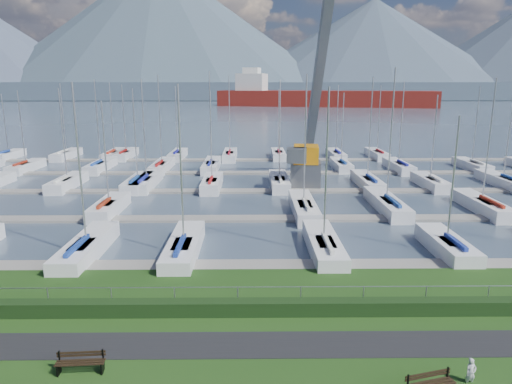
{
  "coord_description": "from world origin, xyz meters",
  "views": [
    {
      "loc": [
        -0.34,
        -19.98,
        10.56
      ],
      "look_at": [
        0.0,
        12.0,
        3.0
      ],
      "focal_mm": 32.0,
      "sensor_mm": 36.0,
      "label": 1
    }
  ],
  "objects_px": {
    "bench_left": "(81,362)",
    "person": "(471,369)",
    "crane": "(309,134)",
    "bench_right": "(430,384)"
  },
  "relations": [
    {
      "from": "person",
      "to": "crane",
      "type": "relative_size",
      "value": 0.05
    },
    {
      "from": "crane",
      "to": "bench_left",
      "type": "bearing_deg",
      "value": -104.0
    },
    {
      "from": "bench_left",
      "to": "crane",
      "type": "xyz_separation_m",
      "value": [
        12.73,
        34.3,
        4.91
      ]
    },
    {
      "from": "bench_left",
      "to": "bench_right",
      "type": "height_order",
      "value": "same"
    },
    {
      "from": "bench_left",
      "to": "bench_right",
      "type": "bearing_deg",
      "value": -10.13
    },
    {
      "from": "person",
      "to": "crane",
      "type": "xyz_separation_m",
      "value": [
        -1.6,
        35.06,
        4.77
      ]
    },
    {
      "from": "bench_left",
      "to": "person",
      "type": "relative_size",
      "value": 1.63
    },
    {
      "from": "bench_right",
      "to": "bench_left",
      "type": "bearing_deg",
      "value": 158.7
    },
    {
      "from": "person",
      "to": "crane",
      "type": "bearing_deg",
      "value": 80.2
    },
    {
      "from": "bench_left",
      "to": "person",
      "type": "distance_m",
      "value": 14.36
    }
  ]
}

